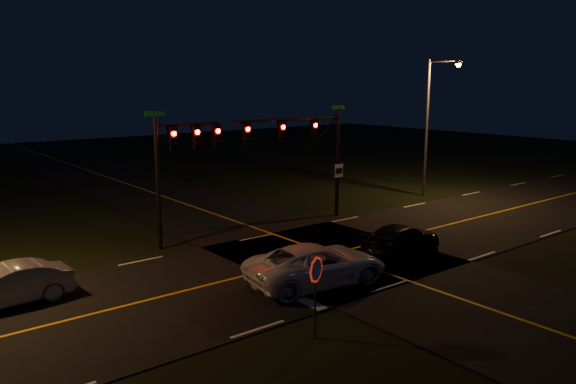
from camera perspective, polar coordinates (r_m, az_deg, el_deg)
ground at (r=25.00m, az=4.38°, el=-6.40°), size 120.00×120.00×0.00m
road_ew at (r=24.99m, az=4.39°, el=-6.35°), size 120.00×9.00×0.04m
road_ns at (r=24.99m, az=4.39°, el=-6.35°), size 8.00×120.00×0.04m
lane_markings at (r=25.08m, az=4.94°, el=-6.24°), size 120.00×120.00×0.01m
streetlight_ne at (r=38.13m, az=14.37°, el=7.46°), size 0.50×2.46×9.00m
signal_mast_ne at (r=30.22m, az=1.82°, el=5.08°), size 7.47×0.41×6.26m
signal_mast_nw at (r=26.05m, az=-10.97°, el=3.73°), size 3.77×0.41×6.26m
stop_sign at (r=16.50m, az=2.85°, el=-8.91°), size 0.75×0.33×2.55m
pickup_white at (r=21.17m, az=2.92°, el=-7.46°), size 4.02×6.15×1.52m
suv_dark at (r=25.28m, az=11.40°, el=-4.82°), size 3.39×5.19×1.32m
sedan_silver at (r=21.41m, az=-26.60°, el=-8.64°), size 1.93×4.34×1.37m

